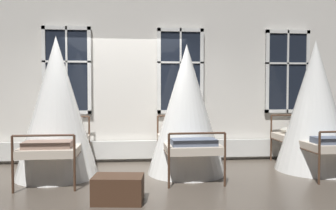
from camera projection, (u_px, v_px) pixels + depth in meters
ground at (123, 175)px, 5.79m from camera, size 23.00×23.00×0.00m
back_wall_with_windows at (125, 74)px, 6.91m from camera, size 12.50×0.10×3.58m
window_bank at (125, 114)px, 6.82m from camera, size 7.77×0.10×2.65m
cot_second at (57, 109)px, 5.66m from camera, size 1.37×1.88×2.36m
cot_third at (187, 111)px, 5.90m from camera, size 1.37×1.88×2.25m
cot_fourth at (315, 108)px, 6.10m from camera, size 1.37×1.87×2.35m
travel_trunk at (118, 189)px, 4.35m from camera, size 0.68×0.47×0.35m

